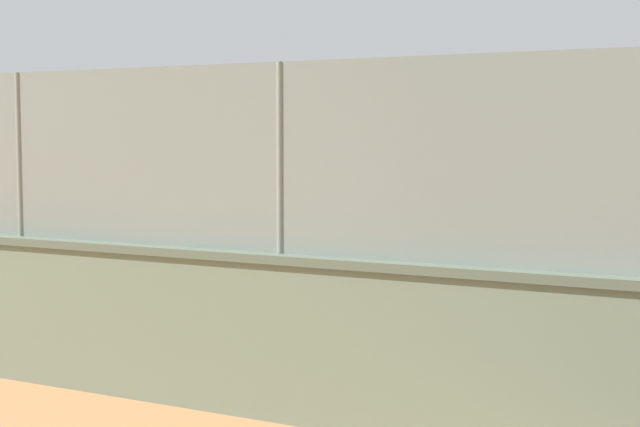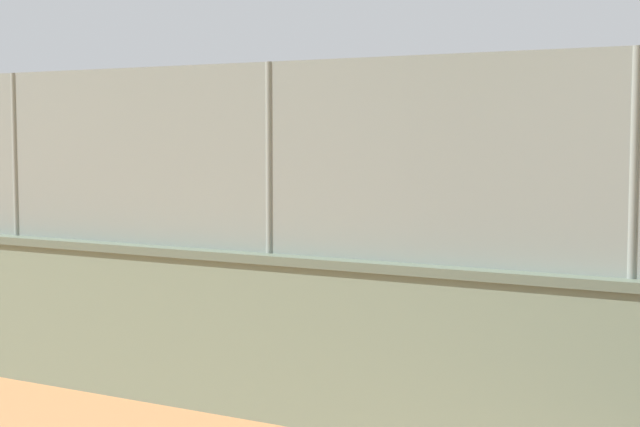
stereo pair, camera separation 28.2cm
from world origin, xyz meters
name	(u,v)px [view 1 (the left image)]	position (x,y,z in m)	size (l,w,h in m)	color
ground_plane	(512,251)	(0.00, 0.00, 0.00)	(260.00, 260.00, 0.00)	#B27247
perimeter_wall	(281,335)	(-1.81, 13.32, 0.76)	(25.82, 0.66, 1.51)	slate
fence_panel_on_wall	(281,158)	(-1.81, 13.32, 2.36)	(25.37, 0.31, 1.71)	gray
player_foreground_swinging	(154,254)	(2.36, 9.73, 0.88)	(0.98, 0.81, 1.50)	#B2B2B2
player_baseline_waiting	(16,253)	(3.70, 11.05, 0.96)	(0.84, 1.10, 1.62)	navy
sports_ball	(52,320)	(2.92, 11.21, 0.12)	(0.23, 0.23, 0.23)	white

